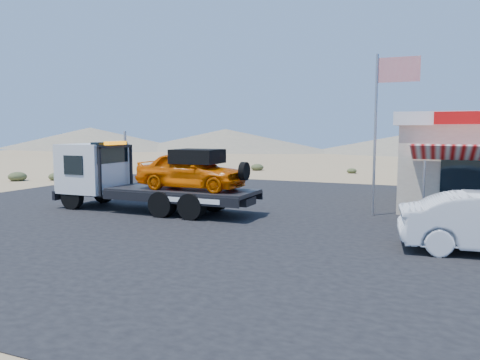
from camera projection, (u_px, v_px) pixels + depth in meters
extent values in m
plane|color=#957954|center=(208.00, 228.00, 15.49)|extent=(120.00, 120.00, 0.00)
cube|color=black|center=(293.00, 217.00, 17.45)|extent=(32.00, 24.00, 0.02)
cylinder|color=black|center=(72.00, 198.00, 19.07)|extent=(0.96, 0.29, 0.96)
cylinder|color=black|center=(103.00, 192.00, 20.83)|extent=(0.96, 0.29, 0.96)
cylinder|color=black|center=(163.00, 204.00, 17.37)|extent=(0.96, 0.53, 0.96)
cylinder|color=black|center=(188.00, 197.00, 19.12)|extent=(0.96, 0.53, 0.96)
cylinder|color=black|center=(192.00, 206.00, 16.88)|extent=(0.96, 0.53, 0.96)
cylinder|color=black|center=(216.00, 199.00, 18.63)|extent=(0.96, 0.53, 0.96)
cube|color=black|center=(159.00, 196.00, 18.53)|extent=(7.89, 0.96, 0.29)
cube|color=silver|center=(93.00, 168.00, 19.71)|extent=(2.12, 2.26, 2.02)
cube|color=black|center=(110.00, 152.00, 19.28)|extent=(0.34, 1.92, 0.87)
cube|color=black|center=(116.00, 170.00, 19.24)|extent=(0.10, 2.12, 1.92)
cube|color=orange|center=(115.00, 143.00, 19.13)|extent=(0.24, 1.15, 0.14)
cube|color=black|center=(182.00, 191.00, 18.09)|extent=(5.77, 2.21, 0.14)
imported|color=#DA5501|center=(191.00, 170.00, 17.86)|extent=(4.24, 1.70, 1.44)
cube|color=black|center=(197.00, 156.00, 17.68)|extent=(1.73, 1.44, 0.53)
cube|color=red|center=(474.00, 118.00, 16.29)|extent=(2.60, 0.12, 0.45)
cylinder|color=#99999E|center=(424.00, 193.00, 15.83)|extent=(0.08, 0.08, 2.20)
cylinder|color=#99999E|center=(375.00, 136.00, 17.44)|extent=(0.10, 0.10, 6.00)
cube|color=#B20C14|center=(398.00, 69.00, 16.89)|extent=(1.50, 0.02, 0.90)
ellipsoid|color=#353E21|center=(17.00, 176.00, 30.16)|extent=(1.14, 1.14, 0.62)
ellipsoid|color=#353E21|center=(56.00, 176.00, 30.54)|extent=(0.98, 0.98, 0.53)
ellipsoid|color=#353E21|center=(149.00, 169.00, 35.12)|extent=(1.28, 1.28, 0.69)
ellipsoid|color=#353E21|center=(257.00, 167.00, 38.13)|extent=(1.05, 1.05, 0.56)
ellipsoid|color=#353E21|center=(352.00, 171.00, 35.53)|extent=(0.75, 0.75, 0.40)
cone|color=#726B59|center=(226.00, 140.00, 75.38)|extent=(36.00, 36.00, 3.50)
cone|color=#726B59|center=(465.00, 139.00, 64.33)|extent=(44.00, 44.00, 4.20)
cone|color=#726B59|center=(90.00, 138.00, 82.44)|extent=(40.00, 40.00, 3.80)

